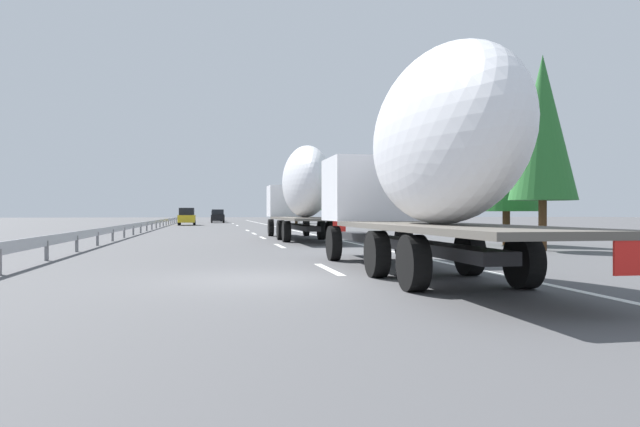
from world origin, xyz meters
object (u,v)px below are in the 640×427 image
at_px(road_sign, 299,203).
at_px(truck_trailing, 423,158).
at_px(car_white_van, 217,216).
at_px(car_black_suv, 218,216).
at_px(car_silver_hatch, 216,216).
at_px(car_yellow_coupe, 187,217).
at_px(truck_lead, 302,189).

bearing_deg(road_sign, truck_trailing, 175.56).
relative_size(car_white_van, car_black_suv, 0.90).
bearing_deg(car_white_van, car_silver_hatch, -0.14).
xyz_separation_m(car_yellow_coupe, car_white_van, (28.47, -3.64, -0.02)).
height_order(car_silver_hatch, car_yellow_coupe, car_yellow_coupe).
xyz_separation_m(car_silver_hatch, car_yellow_coupe, (-36.84, 3.66, 0.07)).
relative_size(truck_trailing, car_white_van, 3.03).
distance_m(truck_trailing, road_sign, 40.08).
height_order(truck_trailing, car_silver_hatch, truck_trailing).
bearing_deg(car_yellow_coupe, road_sign, -147.79).
relative_size(truck_lead, road_sign, 4.20).
bearing_deg(car_black_suv, truck_lead, -176.09).
distance_m(truck_lead, car_yellow_coupe, 39.25).
relative_size(truck_lead, car_yellow_coupe, 3.18).
xyz_separation_m(truck_lead, truck_trailing, (-18.10, -0.00, 0.02)).
height_order(car_white_van, car_black_suv, car_white_van).
height_order(car_yellow_coupe, car_black_suv, car_yellow_coupe).
height_order(truck_trailing, car_yellow_coupe, truck_trailing).
height_order(truck_lead, car_yellow_coupe, truck_lead).
xyz_separation_m(car_black_suv, road_sign, (-32.61, -6.82, 1.37)).
height_order(truck_lead, truck_trailing, truck_trailing).
xyz_separation_m(car_white_van, road_sign, (-45.12, -6.85, 1.36)).
relative_size(truck_trailing, car_black_suv, 2.74).
height_order(car_yellow_coupe, car_white_van, car_yellow_coupe).
relative_size(truck_lead, car_white_van, 3.27).
bearing_deg(truck_trailing, road_sign, -4.44).
relative_size(truck_trailing, car_silver_hatch, 3.02).
bearing_deg(truck_trailing, car_white_van, 2.52).
xyz_separation_m(truck_lead, road_sign, (21.85, -3.10, -0.36)).
bearing_deg(road_sign, truck_lead, 171.93).
distance_m(truck_lead, car_black_suv, 54.61).
bearing_deg(car_black_suv, truck_trailing, -177.06).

